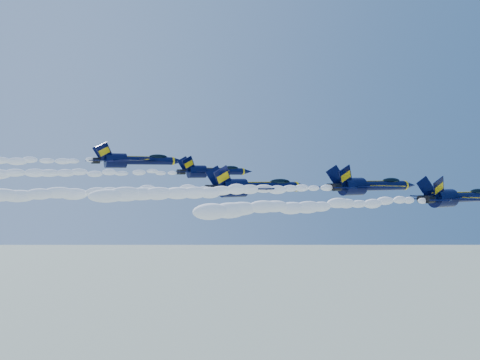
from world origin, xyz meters
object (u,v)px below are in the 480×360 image
jet_lead (459,197)px  jet_second (370,185)px  jet_third (254,187)px  jet_fifth (134,160)px  jet_fourth (212,171)px

jet_lead → jet_second: jet_second is taller
jet_second → jet_lead: bearing=-46.8°
jet_third → jet_fifth: (-13.78, 21.48, 4.64)m
jet_fourth → jet_fifth: bearing=143.8°
jet_lead → jet_fifth: (-42.04, 37.63, 6.21)m
jet_lead → jet_fifth: 56.76m
jet_second → jet_fourth: 28.07m
jet_second → jet_fifth: (-32.66, 27.65, 4.51)m
jet_second → jet_fifth: size_ratio=1.07×
jet_fourth → jet_second: bearing=-42.4°
jet_second → jet_fourth: jet_fourth is taller
jet_lead → jet_third: 32.58m
jet_lead → jet_second: bearing=133.2°
jet_fifth → jet_fourth: bearing=-36.2°
jet_third → jet_fourth: bearing=97.9°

